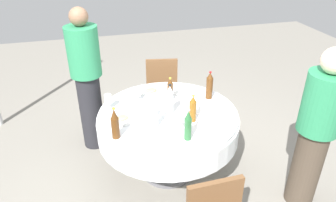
{
  "coord_description": "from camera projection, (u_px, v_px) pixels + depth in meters",
  "views": [
    {
      "loc": [
        0.67,
        2.56,
        2.34
      ],
      "look_at": [
        0.0,
        0.0,
        0.87
      ],
      "focal_mm": 33.89,
      "sensor_mm": 36.0,
      "label": 1
    }
  ],
  "objects": [
    {
      "name": "bottle_clear_right",
      "position": [
        170.0,
        100.0,
        3.0
      ],
      "size": [
        0.07,
        0.07,
        0.31
      ],
      "color": "silver",
      "rests_on": "dining_table"
    },
    {
      "name": "plate_west",
      "position": [
        185.0,
        92.0,
        3.45
      ],
      "size": [
        0.24,
        0.24,
        0.02
      ],
      "color": "white",
      "rests_on": "dining_table"
    },
    {
      "name": "wine_glass_mid",
      "position": [
        182.0,
        118.0,
        2.78
      ],
      "size": [
        0.07,
        0.07,
        0.17
      ],
      "color": "white",
      "rests_on": "dining_table"
    },
    {
      "name": "bottle_amber_mid",
      "position": [
        193.0,
        109.0,
        2.9
      ],
      "size": [
        0.07,
        0.07,
        0.27
      ],
      "color": "#8C5619",
      "rests_on": "dining_table"
    },
    {
      "name": "wine_glass_inner",
      "position": [
        137.0,
        92.0,
        3.23
      ],
      "size": [
        0.06,
        0.06,
        0.15
      ],
      "color": "white",
      "rests_on": "dining_table"
    },
    {
      "name": "plate_south",
      "position": [
        203.0,
        110.0,
        3.1
      ],
      "size": [
        0.2,
        0.2,
        0.02
      ],
      "color": "white",
      "rests_on": "dining_table"
    },
    {
      "name": "knife_left",
      "position": [
        163.0,
        142.0,
        2.66
      ],
      "size": [
        0.06,
        0.18,
        0.0
      ],
      "primitive_type": "cube",
      "rotation": [
        0.0,
        0.0,
        1.82
      ],
      "color": "silver",
      "rests_on": "dining_table"
    },
    {
      "name": "wine_glass_far",
      "position": [
        151.0,
        110.0,
        2.94
      ],
      "size": [
        0.07,
        0.07,
        0.14
      ],
      "color": "white",
      "rests_on": "dining_table"
    },
    {
      "name": "bottle_brown_inner",
      "position": [
        170.0,
        90.0,
        3.24
      ],
      "size": [
        0.06,
        0.06,
        0.26
      ],
      "color": "#593314",
      "rests_on": "dining_table"
    },
    {
      "name": "chair_rear",
      "position": [
        161.0,
        81.0,
        4.21
      ],
      "size": [
        0.47,
        0.47,
        0.87
      ],
      "rotation": [
        0.0,
        0.0,
        2.96
      ],
      "color": "brown",
      "rests_on": "ground_plane"
    },
    {
      "name": "person_right",
      "position": [
        87.0,
        79.0,
        3.47
      ],
      "size": [
        0.34,
        0.34,
        1.64
      ],
      "rotation": [
        0.0,
        0.0,
        3.94
      ],
      "color": "#26262B",
      "rests_on": "ground_plane"
    },
    {
      "name": "person_near",
      "position": [
        316.0,
        130.0,
        2.7
      ],
      "size": [
        0.34,
        0.34,
        1.55
      ],
      "rotation": [
        0.0,
        0.0,
        1.0
      ],
      "color": "#4C3F33",
      "rests_on": "ground_plane"
    },
    {
      "name": "wine_glass_rear",
      "position": [
        108.0,
        99.0,
        3.09
      ],
      "size": [
        0.07,
        0.07,
        0.16
      ],
      "color": "white",
      "rests_on": "dining_table"
    },
    {
      "name": "dining_table",
      "position": [
        168.0,
        125.0,
        3.16
      ],
      "size": [
        1.39,
        1.39,
        0.74
      ],
      "color": "white",
      "rests_on": "ground_plane"
    },
    {
      "name": "plate_outer",
      "position": [
        151.0,
        91.0,
        3.45
      ],
      "size": [
        0.26,
        0.26,
        0.04
      ],
      "color": "white",
      "rests_on": "dining_table"
    },
    {
      "name": "bottle_green_left",
      "position": [
        188.0,
        126.0,
        2.64
      ],
      "size": [
        0.06,
        0.06,
        0.29
      ],
      "color": "#2D6B38",
      "rests_on": "dining_table"
    },
    {
      "name": "bottle_brown_far",
      "position": [
        209.0,
        86.0,
        3.28
      ],
      "size": [
        0.07,
        0.07,
        0.3
      ],
      "color": "#593314",
      "rests_on": "dining_table"
    },
    {
      "name": "ground_plane",
      "position": [
        168.0,
        170.0,
        3.45
      ],
      "size": [
        10.0,
        10.0,
        0.0
      ],
      "primitive_type": "plane",
      "color": "gray"
    },
    {
      "name": "bottle_brown_rear",
      "position": [
        115.0,
        124.0,
        2.66
      ],
      "size": [
        0.07,
        0.07,
        0.29
      ],
      "color": "#593314",
      "rests_on": "dining_table"
    },
    {
      "name": "plate_north",
      "position": [
        122.0,
        119.0,
        2.97
      ],
      "size": [
        0.23,
        0.23,
        0.04
      ],
      "color": "white",
      "rests_on": "dining_table"
    },
    {
      "name": "spoon_right",
      "position": [
        158.0,
        106.0,
        3.2
      ],
      "size": [
        0.02,
        0.18,
        0.0
      ],
      "primitive_type": "cube",
      "rotation": [
        0.0,
        0.0,
        1.61
      ],
      "color": "silver",
      "rests_on": "dining_table"
    },
    {
      "name": "bottle_clear_near",
      "position": [
        155.0,
        115.0,
        2.81
      ],
      "size": [
        0.06,
        0.06,
        0.27
      ],
      "color": "silver",
      "rests_on": "dining_table"
    }
  ]
}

